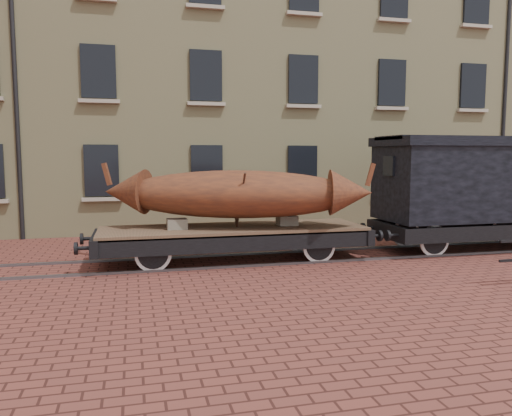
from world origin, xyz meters
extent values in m
plane|color=brown|center=(0.00, 0.00, 0.00)|extent=(90.00, 90.00, 0.00)
cube|color=#CEC287|center=(3.00, 10.00, 7.00)|extent=(40.00, 10.00, 14.00)
cube|color=black|center=(-6.00, 4.96, 2.20)|extent=(1.10, 0.12, 1.70)
cube|color=#A89B88|center=(-6.00, 4.90, 1.25)|extent=(1.30, 0.18, 0.12)
cube|color=black|center=(-2.50, 4.96, 2.20)|extent=(1.10, 0.12, 1.70)
cube|color=#A89B88|center=(-2.50, 4.90, 1.25)|extent=(1.30, 0.18, 0.12)
cube|color=black|center=(1.00, 4.96, 2.20)|extent=(1.10, 0.12, 1.70)
cube|color=#A89B88|center=(1.00, 4.90, 1.25)|extent=(1.30, 0.18, 0.12)
cube|color=black|center=(4.50, 4.96, 2.20)|extent=(1.10, 0.12, 1.70)
cube|color=#A89B88|center=(4.50, 4.90, 1.25)|extent=(1.30, 0.18, 0.12)
cube|color=black|center=(8.00, 4.96, 2.20)|extent=(1.10, 0.12, 1.70)
cube|color=#A89B88|center=(8.00, 4.90, 1.25)|extent=(1.30, 0.18, 0.12)
cube|color=black|center=(-6.00, 4.96, 5.40)|extent=(1.10, 0.12, 1.70)
cube|color=#A89B88|center=(-6.00, 4.90, 4.45)|extent=(1.30, 0.18, 0.12)
cube|color=black|center=(-2.50, 4.96, 5.40)|extent=(1.10, 0.12, 1.70)
cube|color=#A89B88|center=(-2.50, 4.90, 4.45)|extent=(1.30, 0.18, 0.12)
cube|color=black|center=(1.00, 4.96, 5.40)|extent=(1.10, 0.12, 1.70)
cube|color=#A89B88|center=(1.00, 4.90, 4.45)|extent=(1.30, 0.18, 0.12)
cube|color=black|center=(4.50, 4.96, 5.40)|extent=(1.10, 0.12, 1.70)
cube|color=#A89B88|center=(4.50, 4.90, 4.45)|extent=(1.30, 0.18, 0.12)
cube|color=black|center=(8.00, 4.96, 5.40)|extent=(1.10, 0.12, 1.70)
cube|color=#A89B88|center=(8.00, 4.90, 4.45)|extent=(1.30, 0.18, 0.12)
cube|color=#A89B88|center=(-2.50, 4.90, 7.65)|extent=(1.30, 0.18, 0.12)
cube|color=#A89B88|center=(1.00, 4.90, 7.65)|extent=(1.30, 0.18, 0.12)
cube|color=#A89B88|center=(4.50, 4.90, 7.65)|extent=(1.30, 0.18, 0.12)
cube|color=black|center=(8.00, 4.96, 8.60)|extent=(1.10, 0.12, 1.70)
cube|color=#A89B88|center=(8.00, 4.90, 7.65)|extent=(1.30, 0.18, 0.12)
cylinder|color=black|center=(-8.50, 4.95, 7.00)|extent=(0.14, 0.14, 14.00)
cylinder|color=black|center=(9.50, 4.95, 7.00)|extent=(0.14, 0.14, 14.00)
cube|color=#59595E|center=(0.00, -0.72, 0.03)|extent=(30.00, 0.08, 0.06)
cube|color=#59595E|center=(0.00, 0.72, 0.03)|extent=(30.00, 0.08, 0.06)
cube|color=brown|center=(-2.56, 0.00, 0.83)|extent=(6.65, 1.95, 0.11)
cube|color=black|center=(-2.56, -0.90, 0.62)|extent=(6.65, 0.14, 0.40)
cube|color=black|center=(-2.56, 0.90, 0.62)|extent=(6.65, 0.14, 0.40)
cube|color=black|center=(-5.88, 0.00, 0.62)|extent=(0.20, 2.04, 0.40)
cylinder|color=black|center=(-6.13, -0.67, 0.62)|extent=(0.31, 0.09, 0.09)
cylinder|color=black|center=(-6.28, -0.67, 0.62)|extent=(0.07, 0.28, 0.28)
cylinder|color=black|center=(-6.13, 0.67, 0.62)|extent=(0.31, 0.09, 0.09)
cylinder|color=black|center=(-6.28, 0.67, 0.62)|extent=(0.07, 0.28, 0.28)
cube|color=black|center=(0.77, 0.00, 0.62)|extent=(0.20, 2.04, 0.40)
cylinder|color=black|center=(1.02, -0.67, 0.62)|extent=(0.31, 0.09, 0.09)
cylinder|color=black|center=(1.17, -0.67, 0.62)|extent=(0.07, 0.28, 0.28)
cylinder|color=black|center=(1.02, 0.67, 0.62)|extent=(0.31, 0.09, 0.09)
cylinder|color=black|center=(1.17, 0.67, 0.62)|extent=(0.07, 0.28, 0.28)
cylinder|color=black|center=(-4.60, 0.00, 0.43)|extent=(0.09, 1.69, 0.09)
cylinder|color=white|center=(-4.60, -0.72, 0.43)|extent=(0.85, 0.06, 0.85)
cylinder|color=black|center=(-4.60, -0.72, 0.43)|extent=(0.70, 0.09, 0.70)
cube|color=black|center=(-4.60, -0.83, 0.64)|extent=(0.80, 0.07, 0.09)
cylinder|color=white|center=(-4.60, 0.72, 0.43)|extent=(0.85, 0.06, 0.85)
cylinder|color=black|center=(-4.60, 0.72, 0.43)|extent=(0.70, 0.09, 0.70)
cube|color=black|center=(-4.60, 0.83, 0.64)|extent=(0.80, 0.07, 0.09)
cylinder|color=black|center=(-0.52, 0.00, 0.43)|extent=(0.09, 1.69, 0.09)
cylinder|color=white|center=(-0.52, -0.72, 0.43)|extent=(0.85, 0.06, 0.85)
cylinder|color=black|center=(-0.52, -0.72, 0.43)|extent=(0.70, 0.09, 0.70)
cube|color=black|center=(-0.52, -0.83, 0.64)|extent=(0.80, 0.07, 0.09)
cylinder|color=white|center=(-0.52, 0.72, 0.43)|extent=(0.85, 0.06, 0.85)
cylinder|color=black|center=(-0.52, 0.72, 0.43)|extent=(0.70, 0.09, 0.70)
cube|color=black|center=(-0.52, 0.83, 0.64)|extent=(0.80, 0.07, 0.09)
cube|color=black|center=(-2.56, 0.00, 0.49)|extent=(3.55, 0.05, 0.05)
cube|color=gray|center=(-3.98, 0.00, 1.01)|extent=(0.49, 0.44, 0.25)
cube|color=gray|center=(-1.14, 0.00, 1.01)|extent=(0.49, 0.44, 0.25)
ellipsoid|color=brown|center=(-2.47, 0.00, 1.72)|extent=(6.31, 3.57, 1.21)
cone|color=brown|center=(-5.20, 0.84, 1.77)|extent=(1.33, 1.40, 1.14)
cube|color=brown|center=(-5.65, 0.98, 2.22)|extent=(0.27, 0.19, 0.58)
cone|color=brown|center=(0.26, -0.84, 1.77)|extent=(1.33, 1.40, 1.14)
cube|color=brown|center=(0.71, -0.98, 2.22)|extent=(0.27, 0.19, 0.58)
cylinder|color=#462D21|center=(-2.47, -0.49, 1.59)|extent=(0.05, 1.03, 1.43)
cylinder|color=#462D21|center=(-2.47, 0.49, 1.59)|extent=(0.05, 1.03, 1.43)
cube|color=black|center=(4.44, -0.98, 0.62)|extent=(5.35, 0.14, 0.40)
cube|color=black|center=(4.44, 0.98, 0.62)|extent=(5.35, 0.14, 0.40)
cube|color=black|center=(1.77, 0.00, 0.62)|extent=(0.20, 2.14, 0.40)
cylinder|color=black|center=(1.37, -0.71, 0.62)|extent=(0.07, 0.29, 0.29)
cylinder|color=black|center=(1.37, 0.71, 0.62)|extent=(0.07, 0.29, 0.29)
cylinder|color=black|center=(2.75, 0.00, 0.43)|extent=(0.09, 1.69, 0.09)
cylinder|color=white|center=(2.75, -0.72, 0.43)|extent=(0.86, 0.06, 0.86)
cylinder|color=black|center=(2.75, -0.72, 0.43)|extent=(0.70, 0.09, 0.70)
cylinder|color=white|center=(2.75, 0.72, 0.43)|extent=(0.86, 0.06, 0.86)
cylinder|color=black|center=(2.75, 0.72, 0.43)|extent=(0.70, 0.09, 0.70)
cylinder|color=white|center=(6.14, 0.72, 0.43)|extent=(0.86, 0.06, 0.86)
cylinder|color=black|center=(6.14, 0.72, 0.43)|extent=(0.70, 0.09, 0.70)
cube|color=black|center=(4.44, 0.00, 1.92)|extent=(5.35, 2.14, 2.05)
cube|color=black|center=(4.44, 0.00, 3.07)|extent=(5.51, 2.27, 0.25)
cube|color=black|center=(4.44, 0.00, 3.16)|extent=(5.51, 1.52, 0.11)
cube|color=black|center=(1.75, 0.00, 2.41)|extent=(0.07, 0.53, 0.53)
camera|label=1|loc=(-5.01, -12.29, 2.68)|focal=35.00mm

